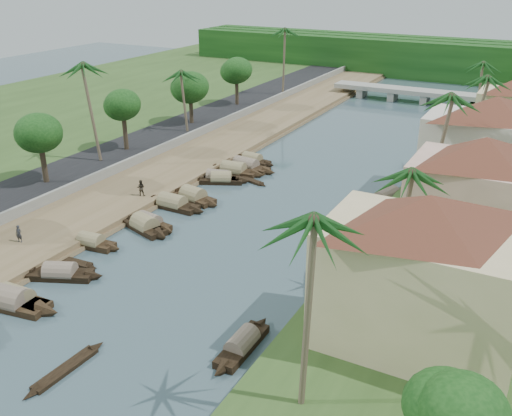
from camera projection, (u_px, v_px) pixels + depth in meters
The scene contains 44 objects.
ground at pixel (188, 274), 47.32m from camera, with size 220.00×220.00×0.00m, color #3C515A.
left_bank at pixel (172, 168), 70.27m from camera, with size 10.00×180.00×0.80m, color brown.
right_bank at pixel (468, 223), 55.06m from camera, with size 16.00×180.00×1.20m, color #2C471C.
road at pixel (119, 156), 73.83m from camera, with size 8.00×180.00×1.40m, color black.
retaining_wall at pixel (145, 156), 71.71m from camera, with size 0.40×180.00×1.10m, color slate.
treeline at pixel (442, 59), 126.69m from camera, with size 120.00×14.00×8.00m.
bridge at pixel (409, 92), 104.93m from camera, with size 28.00×4.00×2.40m.
building_near at pixel (421, 271), 34.95m from camera, with size 14.85×14.85×10.20m.
building_mid at pixel (478, 192), 47.57m from camera, with size 14.11×14.11×9.70m.
building_far at pixel (489, 144), 59.24m from camera, with size 15.59×15.59×10.20m.
sampan_0 at pixel (8, 301), 42.76m from camera, with size 9.45×3.16×2.41m.
sampan_2 at pixel (16, 298), 43.08m from camera, with size 7.57×1.87×2.02m.
sampan_3 at pixel (60, 274), 46.52m from camera, with size 7.30×4.30×2.00m.
sampan_4 at pixel (91, 243), 51.66m from camera, with size 6.47×2.05×1.86m.
sampan_5 at pixel (145, 226), 54.89m from camera, with size 7.25×3.82×2.26m.
sampan_6 at pixel (149, 223), 55.52m from camera, with size 6.89×2.62×2.04m.
sampan_7 at pixel (172, 204), 59.88m from camera, with size 8.30×2.04×2.20m.
sampan_8 at pixel (193, 197), 61.70m from camera, with size 7.59×3.19×2.28m.
sampan_9 at pixel (218, 178), 67.19m from camera, with size 7.64×3.27×1.94m.
sampan_10 at pixel (233, 171), 69.47m from camera, with size 8.40×2.55×2.27m.
sampan_11 at pixel (221, 180), 66.60m from camera, with size 6.87×4.32×2.01m.
sampan_12 at pixel (246, 166), 71.10m from camera, with size 9.08×2.67×2.14m.
sampan_13 at pixel (252, 160), 73.18m from camera, with size 7.02×2.27×1.93m.
sampan_14 at pixel (242, 344), 37.91m from camera, with size 1.55×7.26×1.82m.
sampan_15 at pixel (326, 265), 47.81m from camera, with size 2.27×6.72×1.83m.
sampan_16 at pixel (386, 198), 61.41m from camera, with size 4.01×8.72×2.12m.
canoe_0 at pixel (66, 369), 36.06m from camera, with size 1.22×6.66×0.88m.
canoe_1 at pixel (72, 262), 48.94m from camera, with size 5.42×1.19×0.87m.
canoe_2 at pixel (250, 181), 67.20m from camera, with size 5.25×2.28×0.76m.
palm_0 at pixel (310, 223), 27.39m from camera, with size 3.20×3.20×12.91m.
palm_1 at pixel (407, 174), 40.18m from camera, with size 3.20×3.20×10.63m.
palm_2 at pixel (443, 98), 52.55m from camera, with size 3.20×3.20×12.91m.
palm_3 at pixel (480, 79), 65.88m from camera, with size 3.20×3.20×11.98m.
palm_5 at pixel (88, 67), 65.58m from camera, with size 3.20×3.20×13.09m.
palm_6 at pixel (184, 73), 78.88m from camera, with size 3.20×3.20×9.94m.
palm_7 at pixel (484, 64), 82.75m from camera, with size 3.20×3.20×10.70m.
palm_8 at pixel (284, 31), 100.53m from camera, with size 3.20×3.20×13.08m.
tree_2 at pixel (39, 134), 61.07m from camera, with size 4.98×4.98×7.59m.
tree_3 at pixel (123, 106), 71.98m from camera, with size 4.53×4.53×7.67m.
tree_4 at pixel (190, 88), 84.38m from camera, with size 5.39×5.39×7.53m.
tree_5 at pixel (237, 71), 95.42m from camera, with size 5.02×5.02×7.74m.
tree_7 at pixel (455, 411), 25.21m from camera, with size 4.02×4.02×6.09m.
person_near at pixel (19, 234), 50.62m from camera, with size 0.58×0.38×1.60m, color #2A2C33.
person_far at pixel (141, 188), 60.69m from camera, with size 0.86×0.67×1.77m, color #2D281F.
Camera 1 is at (24.43, -33.73, 23.79)m, focal length 40.00 mm.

